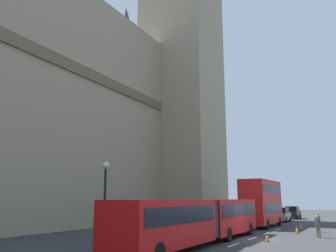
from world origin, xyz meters
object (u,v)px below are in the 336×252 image
object	(u,v)px
sedan_trailing	(293,213)
pedestrian_near_cones	(318,226)
traffic_cone_middle	(297,230)
pedestrian_by_kerb	(318,222)
traffic_cone_east	(301,227)
traffic_cone_west	(267,238)
double_decker_bus	(261,201)
articulated_bus	(200,217)
sedan_lead	(281,215)
street_lamp	(105,197)

from	to	relation	value
sedan_trailing	pedestrian_near_cones	distance (m)	27.51
traffic_cone_middle	sedan_trailing	bearing A→B (deg)	10.06
traffic_cone_middle	pedestrian_by_kerb	xyz separation A→B (m)	(2.21, -1.52, 0.63)
traffic_cone_east	pedestrian_by_kerb	bearing A→B (deg)	-136.85
traffic_cone_west	double_decker_bus	bearing A→B (deg)	14.99
articulated_bus	traffic_cone_west	distance (m)	5.23
sedan_lead	traffic_cone_middle	size ratio (longest dim) A/B	7.59
traffic_cone_east	street_lamp	distance (m)	21.57
pedestrian_by_kerb	traffic_cone_west	bearing A→B (deg)	166.00
pedestrian_by_kerb	sedan_trailing	bearing A→B (deg)	14.86
double_decker_bus	traffic_cone_west	world-z (taller)	double_decker_bus
pedestrian_near_cones	traffic_cone_middle	bearing A→B (deg)	35.94
pedestrian_near_cones	pedestrian_by_kerb	bearing A→B (deg)	5.78
sedan_trailing	traffic_cone_west	size ratio (longest dim) A/B	7.59
traffic_cone_east	traffic_cone_west	bearing A→B (deg)	177.13
traffic_cone_west	traffic_cone_middle	xyz separation A→B (m)	(7.35, -0.86, 0.00)
traffic_cone_middle	pedestrian_by_kerb	world-z (taller)	pedestrian_by_kerb
street_lamp	traffic_cone_middle	bearing A→B (deg)	-29.85
articulated_bus	pedestrian_near_cones	size ratio (longest dim) A/B	11.05
sedan_trailing	pedestrian_near_cones	bearing A→B (deg)	-166.79
sedan_lead	traffic_cone_west	world-z (taller)	sedan_lead
articulated_bus	traffic_cone_west	world-z (taller)	articulated_bus
sedan_trailing	traffic_cone_west	world-z (taller)	sedan_trailing
traffic_cone_middle	articulated_bus	bearing A→B (deg)	158.27
pedestrian_near_cones	pedestrian_by_kerb	world-z (taller)	same
traffic_cone_west	street_lamp	xyz separation A→B (m)	(-8.10, 8.01, 2.77)
articulated_bus	street_lamp	distance (m)	6.50
traffic_cone_west	pedestrian_near_cones	xyz separation A→B (m)	(4.55, -2.89, 0.63)
articulated_bus	pedestrian_by_kerb	xyz separation A→B (m)	(13.16, -5.89, -0.83)
double_decker_bus	pedestrian_near_cones	bearing A→B (deg)	-143.15
sedan_lead	street_lamp	size ratio (longest dim) A/B	0.83
traffic_cone_middle	double_decker_bus	bearing A→B (deg)	37.29
articulated_bus	traffic_cone_middle	bearing A→B (deg)	-21.73
traffic_cone_west	pedestrian_by_kerb	world-z (taller)	pedestrian_by_kerb
double_decker_bus	pedestrian_by_kerb	distance (m)	7.09
sedan_trailing	traffic_cone_east	size ratio (longest dim) A/B	7.59
traffic_cone_middle	traffic_cone_west	bearing A→B (deg)	173.33
articulated_bus	pedestrian_by_kerb	distance (m)	14.44
articulated_bus	traffic_cone_middle	size ratio (longest dim) A/B	32.20
sedan_lead	traffic_cone_middle	world-z (taller)	sedan_lead
articulated_bus	traffic_cone_west	size ratio (longest dim) A/B	32.20
articulated_bus	pedestrian_by_kerb	bearing A→B (deg)	-24.11
traffic_cone_middle	traffic_cone_east	world-z (taller)	same
traffic_cone_east	street_lamp	bearing A→B (deg)	156.34
street_lamp	traffic_cone_east	bearing A→B (deg)	-23.66
sedan_lead	traffic_cone_middle	bearing A→B (deg)	-164.62
double_decker_bus	sedan_trailing	bearing A→B (deg)	-0.35
articulated_bus	street_lamp	bearing A→B (deg)	134.99
traffic_cone_middle	street_lamp	bearing A→B (deg)	150.15
sedan_lead	pedestrian_near_cones	xyz separation A→B (m)	(-18.75, -6.42, -0.00)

